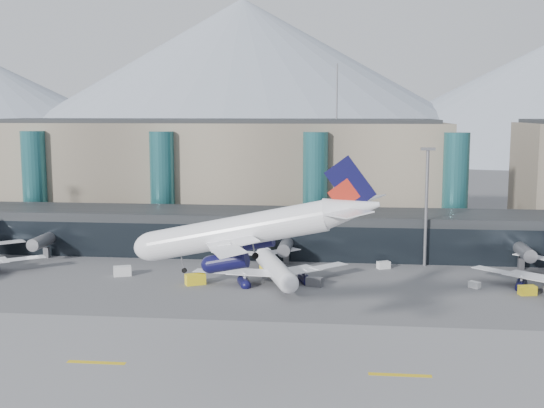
{
  "coord_description": "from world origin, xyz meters",
  "views": [
    {
      "loc": [
        12.78,
        -99.08,
        33.48
      ],
      "look_at": [
        -1.52,
        32.0,
        15.25
      ],
      "focal_mm": 45.0,
      "sensor_mm": 36.0,
      "label": 1
    }
  ],
  "objects_px": {
    "hero_jet": "(261,221)",
    "veh_b": "(266,268)",
    "jet_parked_mid": "(272,260)",
    "veh_h": "(195,279)",
    "veh_c": "(315,282)",
    "lightmast_mid": "(426,200)",
    "veh_g": "(474,285)",
    "veh_e": "(527,290)",
    "veh_a": "(122,271)",
    "veh_d": "(384,265)"
  },
  "relations": [
    {
      "from": "hero_jet",
      "to": "veh_b",
      "type": "bearing_deg",
      "value": 103.83
    },
    {
      "from": "jet_parked_mid",
      "to": "veh_h",
      "type": "height_order",
      "value": "jet_parked_mid"
    },
    {
      "from": "veh_c",
      "to": "jet_parked_mid",
      "type": "bearing_deg",
      "value": 171.8
    },
    {
      "from": "lightmast_mid",
      "to": "veh_h",
      "type": "height_order",
      "value": "lightmast_mid"
    },
    {
      "from": "veh_g",
      "to": "veh_e",
      "type": "bearing_deg",
      "value": 16.61
    },
    {
      "from": "jet_parked_mid",
      "to": "veh_b",
      "type": "distance_m",
      "value": 7.42
    },
    {
      "from": "veh_e",
      "to": "veh_g",
      "type": "xyz_separation_m",
      "value": [
        -8.68,
        4.04,
        -0.25
      ]
    },
    {
      "from": "veh_e",
      "to": "hero_jet",
      "type": "bearing_deg",
      "value": -152.01
    },
    {
      "from": "hero_jet",
      "to": "veh_a",
      "type": "distance_m",
      "value": 58.58
    },
    {
      "from": "veh_g",
      "to": "veh_d",
      "type": "bearing_deg",
      "value": -179.48
    },
    {
      "from": "veh_b",
      "to": "veh_h",
      "type": "bearing_deg",
      "value": 147.59
    },
    {
      "from": "lightmast_mid",
      "to": "hero_jet",
      "type": "distance_m",
      "value": 66.44
    },
    {
      "from": "veh_h",
      "to": "hero_jet",
      "type": "bearing_deg",
      "value": -93.41
    },
    {
      "from": "veh_g",
      "to": "veh_a",
      "type": "bearing_deg",
      "value": -140.09
    },
    {
      "from": "veh_g",
      "to": "veh_h",
      "type": "height_order",
      "value": "veh_h"
    },
    {
      "from": "veh_c",
      "to": "veh_d",
      "type": "xyz_separation_m",
      "value": [
        13.93,
        16.21,
        -0.1
      ]
    },
    {
      "from": "lightmast_mid",
      "to": "veh_b",
      "type": "xyz_separation_m",
      "value": [
        -33.56,
        -9.32,
        -13.59
      ]
    },
    {
      "from": "veh_a",
      "to": "veh_b",
      "type": "distance_m",
      "value": 29.37
    },
    {
      "from": "veh_b",
      "to": "veh_g",
      "type": "relative_size",
      "value": 1.38
    },
    {
      "from": "veh_g",
      "to": "jet_parked_mid",
      "type": "bearing_deg",
      "value": -141.53
    },
    {
      "from": "veh_d",
      "to": "veh_g",
      "type": "bearing_deg",
      "value": -66.78
    },
    {
      "from": "hero_jet",
      "to": "veh_g",
      "type": "bearing_deg",
      "value": 57.63
    },
    {
      "from": "veh_c",
      "to": "veh_g",
      "type": "xyz_separation_m",
      "value": [
        30.25,
        2.01,
        -0.27
      ]
    },
    {
      "from": "veh_d",
      "to": "veh_b",
      "type": "bearing_deg",
      "value": 167.29
    },
    {
      "from": "jet_parked_mid",
      "to": "veh_c",
      "type": "xyz_separation_m",
      "value": [
        8.69,
        -4.11,
        -3.13
      ]
    },
    {
      "from": "lightmast_mid",
      "to": "veh_a",
      "type": "distance_m",
      "value": 65.57
    },
    {
      "from": "veh_a",
      "to": "veh_b",
      "type": "height_order",
      "value": "veh_a"
    },
    {
      "from": "hero_jet",
      "to": "veh_h",
      "type": "height_order",
      "value": "hero_jet"
    },
    {
      "from": "hero_jet",
      "to": "veh_b",
      "type": "height_order",
      "value": "hero_jet"
    },
    {
      "from": "lightmast_mid",
      "to": "jet_parked_mid",
      "type": "distance_m",
      "value": 36.79
    },
    {
      "from": "veh_g",
      "to": "veh_h",
      "type": "relative_size",
      "value": 0.55
    },
    {
      "from": "jet_parked_mid",
      "to": "veh_e",
      "type": "distance_m",
      "value": 48.12
    },
    {
      "from": "hero_jet",
      "to": "veh_h",
      "type": "relative_size",
      "value": 9.38
    },
    {
      "from": "hero_jet",
      "to": "veh_e",
      "type": "relative_size",
      "value": 11.71
    },
    {
      "from": "veh_a",
      "to": "veh_c",
      "type": "bearing_deg",
      "value": -27.07
    },
    {
      "from": "hero_jet",
      "to": "veh_a",
      "type": "bearing_deg",
      "value": 135.4
    },
    {
      "from": "lightmast_mid",
      "to": "veh_e",
      "type": "bearing_deg",
      "value": -53.76
    },
    {
      "from": "lightmast_mid",
      "to": "veh_g",
      "type": "bearing_deg",
      "value": -67.6
    },
    {
      "from": "veh_e",
      "to": "veh_h",
      "type": "height_order",
      "value": "veh_h"
    },
    {
      "from": "veh_b",
      "to": "veh_h",
      "type": "height_order",
      "value": "veh_h"
    },
    {
      "from": "veh_b",
      "to": "lightmast_mid",
      "type": "bearing_deg",
      "value": -60.66
    },
    {
      "from": "veh_d",
      "to": "veh_e",
      "type": "bearing_deg",
      "value": -61.87
    },
    {
      "from": "veh_a",
      "to": "veh_e",
      "type": "relative_size",
      "value": 1.16
    },
    {
      "from": "veh_b",
      "to": "veh_d",
      "type": "relative_size",
      "value": 1.06
    },
    {
      "from": "veh_h",
      "to": "veh_b",
      "type": "bearing_deg",
      "value": 15.89
    },
    {
      "from": "veh_c",
      "to": "veh_e",
      "type": "relative_size",
      "value": 1.04
    },
    {
      "from": "lightmast_mid",
      "to": "veh_d",
      "type": "height_order",
      "value": "lightmast_mid"
    },
    {
      "from": "veh_h",
      "to": "veh_e",
      "type": "bearing_deg",
      "value": -28.57
    },
    {
      "from": "veh_d",
      "to": "veh_e",
      "type": "height_order",
      "value": "veh_e"
    },
    {
      "from": "hero_jet",
      "to": "veh_e",
      "type": "bearing_deg",
      "value": 48.53
    }
  ]
}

